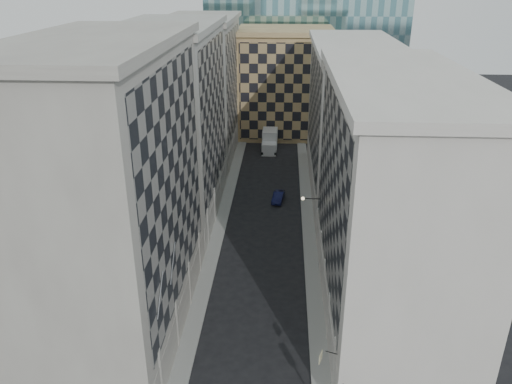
% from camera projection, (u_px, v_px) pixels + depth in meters
% --- Properties ---
extents(sidewalk_west, '(1.50, 100.00, 0.15)m').
position_uv_depth(sidewalk_west, '(221.00, 222.00, 60.02)').
color(sidewalk_west, gray).
rests_on(sidewalk_west, ground).
extents(sidewalk_east, '(1.50, 100.00, 0.15)m').
position_uv_depth(sidewalk_east, '(308.00, 225.00, 59.47)').
color(sidewalk_east, gray).
rests_on(sidewalk_east, ground).
extents(bldg_left_a, '(10.80, 22.80, 23.70)m').
position_uv_depth(bldg_left_a, '(113.00, 197.00, 38.22)').
color(bldg_left_a, gray).
rests_on(bldg_left_a, ground).
extents(bldg_left_b, '(10.80, 22.80, 22.70)m').
position_uv_depth(bldg_left_b, '(174.00, 124.00, 58.53)').
color(bldg_left_b, '#9C9B91').
rests_on(bldg_left_b, ground).
extents(bldg_left_c, '(10.80, 22.80, 21.70)m').
position_uv_depth(bldg_left_c, '(203.00, 89.00, 78.83)').
color(bldg_left_c, gray).
rests_on(bldg_left_c, ground).
extents(bldg_right_a, '(10.80, 26.80, 20.70)m').
position_uv_depth(bldg_right_a, '(389.00, 200.00, 41.34)').
color(bldg_right_a, beige).
rests_on(bldg_right_a, ground).
extents(bldg_right_b, '(10.80, 28.80, 19.70)m').
position_uv_depth(bldg_right_b, '(351.00, 119.00, 66.20)').
color(bldg_right_b, beige).
rests_on(bldg_right_b, ground).
extents(tan_block, '(16.80, 14.80, 18.80)m').
position_uv_depth(tan_block, '(285.00, 82.00, 90.50)').
color(tan_block, '#A28155').
rests_on(tan_block, ground).
extents(flagpoles_left, '(0.10, 6.33, 2.33)m').
position_uv_depth(flagpoles_left, '(167.00, 278.00, 34.93)').
color(flagpoles_left, gray).
rests_on(flagpoles_left, ground).
extents(bracket_lamp, '(1.98, 0.36, 0.36)m').
position_uv_depth(bracket_lamp, '(305.00, 199.00, 51.56)').
color(bracket_lamp, black).
rests_on(bracket_lamp, ground).
extents(box_truck, '(2.57, 6.13, 3.34)m').
position_uv_depth(box_truck, '(270.00, 142.00, 84.15)').
color(box_truck, silver).
rests_on(box_truck, ground).
extents(dark_car, '(1.80, 3.87, 1.23)m').
position_uv_depth(dark_car, '(278.00, 197.00, 65.53)').
color(dark_car, '#10133B').
rests_on(dark_car, ground).
extents(shop_sign, '(1.25, 0.70, 0.80)m').
position_uv_depth(shop_sign, '(322.00, 357.00, 33.68)').
color(shop_sign, black).
rests_on(shop_sign, ground).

